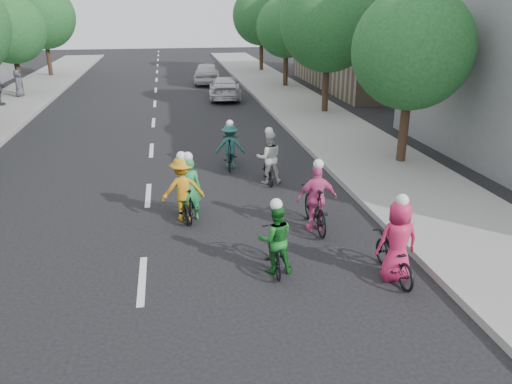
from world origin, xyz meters
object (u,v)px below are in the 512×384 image
object	(u,v)px
cyclist_2	(396,249)
follow_car_lead	(225,88)
cyclist_1	(275,244)
cyclist_3	(190,196)
cyclist_4	(269,163)
cyclist_5	(230,149)
follow_car_trail	(207,73)
cyclist_0	(183,194)
cyclist_6	(316,204)
spectator_2	(18,83)

from	to	relation	value
cyclist_2	follow_car_lead	world-z (taller)	cyclist_2
cyclist_1	cyclist_3	distance (m)	3.51
cyclist_4	cyclist_5	xyz separation A→B (m)	(-1.00, 1.76, 0.01)
cyclist_5	cyclist_2	bearing A→B (deg)	116.19
cyclist_1	follow_car_trail	xyz separation A→B (m)	(0.84, 27.42, 0.13)
cyclist_1	cyclist_2	distance (m)	2.48
cyclist_0	follow_car_trail	size ratio (longest dim) A/B	0.42
cyclist_3	cyclist_2	bearing A→B (deg)	136.11
follow_car_lead	cyclist_1	bearing A→B (deg)	91.79
cyclist_3	follow_car_lead	xyz separation A→B (m)	(3.02, 17.88, 0.02)
cyclist_1	cyclist_2	size ratio (longest dim) A/B	0.88
cyclist_0	cyclist_1	distance (m)	3.60
cyclist_0	follow_car_trail	bearing A→B (deg)	-101.37
cyclist_0	cyclist_3	distance (m)	0.17
follow_car_lead	cyclist_5	bearing A→B (deg)	89.68
cyclist_2	cyclist_6	world-z (taller)	cyclist_2
cyclist_0	cyclist_1	bearing A→B (deg)	114.79
cyclist_2	cyclist_5	world-z (taller)	cyclist_2
cyclist_3	cyclist_4	size ratio (longest dim) A/B	1.02
cyclist_2	cyclist_3	bearing A→B (deg)	-44.48
follow_car_lead	cyclist_2	bearing A→B (deg)	98.14
cyclist_0	cyclist_1	size ratio (longest dim) A/B	1.12
cyclist_1	cyclist_3	size ratio (longest dim) A/B	0.90
cyclist_0	cyclist_1	xyz separation A→B (m)	(1.80, -3.12, -0.08)
follow_car_lead	follow_car_trail	size ratio (longest dim) A/B	1.02
cyclist_0	cyclist_3	xyz separation A→B (m)	(0.16, -0.01, -0.06)
cyclist_3	cyclist_1	bearing A→B (deg)	117.74
cyclist_3	follow_car_lead	bearing A→B (deg)	-99.60
cyclist_0	cyclist_3	world-z (taller)	cyclist_0
cyclist_2	spectator_2	xyz separation A→B (m)	(-13.19, 23.82, 0.29)
cyclist_5	follow_car_lead	distance (m)	13.70
cyclist_0	cyclist_1	world-z (taller)	cyclist_0
follow_car_lead	follow_car_trail	distance (m)	6.45
cyclist_3	follow_car_trail	xyz separation A→B (m)	(2.48, 24.31, 0.12)
cyclist_6	follow_car_lead	bearing A→B (deg)	-89.24
cyclist_5	follow_car_lead	bearing A→B (deg)	-86.11
cyclist_3	follow_car_trail	size ratio (longest dim) A/B	0.42
cyclist_3	cyclist_5	distance (m)	4.54
cyclist_4	follow_car_lead	world-z (taller)	cyclist_4
cyclist_0	cyclist_6	bearing A→B (deg)	153.98
cyclist_1	spectator_2	size ratio (longest dim) A/B	1.05
cyclist_2	spectator_2	bearing A→B (deg)	-61.62
cyclist_2	follow_car_trail	bearing A→B (deg)	-87.51
cyclist_5	cyclist_0	bearing A→B (deg)	77.04
cyclist_0	cyclist_2	bearing A→B (deg)	132.02
cyclist_2	follow_car_lead	xyz separation A→B (m)	(-0.98, 21.72, 0.00)
cyclist_6	follow_car_lead	distance (m)	19.10
cyclist_2	cyclist_3	xyz separation A→B (m)	(-4.00, 3.85, -0.01)
cyclist_2	spectator_2	world-z (taller)	cyclist_2
cyclist_0	cyclist_4	xyz separation A→B (m)	(2.78, 2.48, -0.05)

